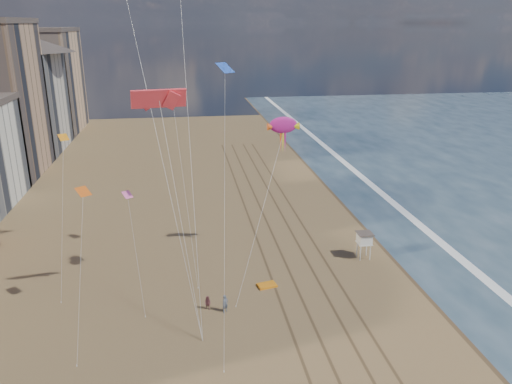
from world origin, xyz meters
TOP-DOWN VIEW (x-y plane):
  - wet_sand at (19.00, 40.00)m, footprint 260.00×260.00m
  - foam at (23.20, 40.00)m, footprint 260.00×260.00m
  - tracks at (2.55, 30.00)m, footprint 7.68×120.00m
  - lifeguard_stand at (11.15, 26.08)m, footprint 1.90×1.90m
  - grounded_kite at (-2.03, 20.88)m, footprint 2.33×1.75m
  - show_kite at (1.06, 28.35)m, footprint 5.45×6.07m
  - kite_flyer_a at (-7.14, 16.37)m, footprint 0.82×0.75m
  - kite_flyer_b at (-8.87, 17.02)m, footprint 0.95×0.91m
  - small_kites at (-14.86, 22.93)m, footprint 19.16×13.47m

SIDE VIEW (x-z plane):
  - wet_sand at x=19.00m, z-range 0.00..0.00m
  - foam at x=23.20m, z-range 0.00..0.00m
  - tracks at x=2.55m, z-range 0.00..0.01m
  - grounded_kite at x=-2.03m, z-range 0.00..0.24m
  - kite_flyer_b at x=-8.87m, z-range 0.00..1.54m
  - kite_flyer_a at x=-7.14m, z-range 0.00..1.89m
  - lifeguard_stand at x=11.15m, z-range 0.93..4.37m
  - show_kite at x=1.06m, z-range 6.36..27.10m
  - small_kites at x=-14.86m, z-range 10.22..24.81m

